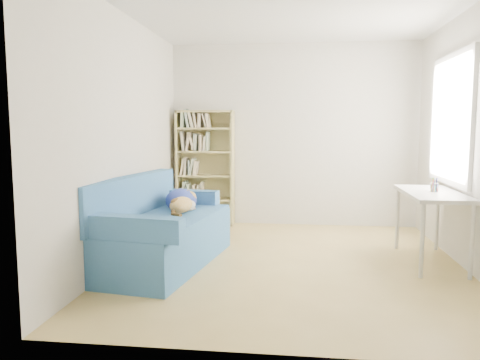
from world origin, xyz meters
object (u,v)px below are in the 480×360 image
at_px(pen_cup, 434,186).
at_px(bookshelf, 205,172).
at_px(sofa, 160,231).
at_px(desk, 432,199).

bearing_deg(pen_cup, bookshelf, 148.95).
distance_m(sofa, desk, 2.84).
bearing_deg(pen_cup, sofa, -172.23).
xyz_separation_m(desk, pen_cup, (0.02, 0.00, 0.13)).
xyz_separation_m(sofa, desk, (2.79, 0.38, 0.33)).
xyz_separation_m(sofa, pen_cup, (2.81, 0.38, 0.46)).
distance_m(bookshelf, pen_cup, 3.19).
height_order(sofa, bookshelf, bookshelf).
relative_size(sofa, bookshelf, 1.20).
height_order(bookshelf, pen_cup, bookshelf).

